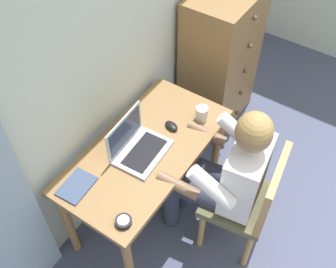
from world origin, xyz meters
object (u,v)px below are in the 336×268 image
dresser (220,61)px  notebook_pad (77,186)px  desk (146,159)px  desk_clock (124,221)px  person_seated (225,171)px  laptop (137,145)px  chair (249,199)px  computer_mouse (171,126)px  coffee_mug (202,113)px

dresser → notebook_pad: 1.59m
desk → desk_clock: size_ratio=12.94×
person_seated → laptop: 0.55m
chair → notebook_pad: (-0.61, 0.81, 0.23)m
desk → notebook_pad: size_ratio=5.55×
notebook_pad → laptop: bearing=-21.6°
desk_clock → computer_mouse: bearing=13.2°
desk → notebook_pad: 0.48m
desk → computer_mouse: bearing=-9.7°
dresser → laptop: size_ratio=3.34×
coffee_mug → computer_mouse: bearing=146.7°
computer_mouse → person_seated: bearing=-83.9°
person_seated → computer_mouse: (0.08, 0.44, 0.06)m
computer_mouse → notebook_pad: size_ratio=0.48×
computer_mouse → coffee_mug: 0.22m
desk → laptop: (-0.04, 0.03, 0.16)m
dresser → chair: dresser is taller
desk → coffee_mug: coffee_mug is taller
computer_mouse → notebook_pad: (-0.67, 0.20, -0.01)m
notebook_pad → chair: bearing=-57.0°
desk → chair: size_ratio=1.31×
dresser → coffee_mug: size_ratio=9.86×
dresser → computer_mouse: bearing=-171.4°
chair → desk: bearing=104.6°
chair → computer_mouse: size_ratio=8.86×
desk → dresser: dresser is taller
dresser → coffee_mug: dresser is taller
laptop → computer_mouse: bearing=-14.3°
laptop → notebook_pad: laptop is taller
chair → laptop: bearing=107.3°
person_seated → notebook_pad: 0.87m
person_seated → desk: bearing=107.3°
dresser → notebook_pad: (-1.59, 0.06, 0.14)m
dresser → coffee_mug: (-0.74, -0.25, 0.18)m
chair → desk_clock: size_ratio=9.85×
dresser → notebook_pad: dresser is taller
notebook_pad → dresser: bearing=-6.2°
desk → desk_clock: (-0.47, -0.20, 0.13)m
desk → notebook_pad: (-0.44, 0.16, 0.12)m
desk → computer_mouse: size_ratio=11.65×
dresser → laptop: (-1.19, -0.07, 0.18)m
desk → chair: (0.17, -0.66, -0.11)m
desk → dresser: (1.14, 0.10, -0.02)m
coffee_mug → desk: bearing=159.0°
chair → laptop: size_ratio=2.50×
notebook_pad → coffee_mug: coffee_mug is taller
dresser → desk_clock: size_ratio=13.15×
laptop → chair: bearing=-72.7°
dresser → notebook_pad: size_ratio=5.63×
desk → coffee_mug: bearing=-21.0°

